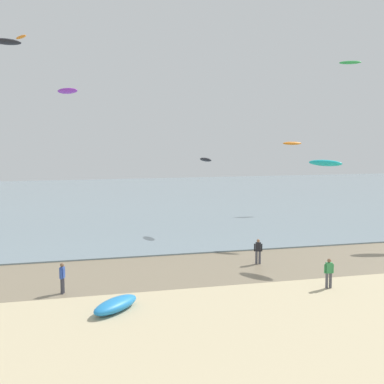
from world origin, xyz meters
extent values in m
cube|color=#84755B|center=(0.00, 21.97, 0.00)|extent=(120.00, 8.46, 0.01)
cube|color=gray|center=(0.00, 61.20, 0.05)|extent=(160.00, 70.00, 0.10)
cylinder|color=#4C4C56|center=(8.20, 22.11, 0.44)|extent=(0.16, 0.16, 0.88)
cylinder|color=#4C4C56|center=(8.00, 22.18, 0.44)|extent=(0.16, 0.16, 0.88)
cube|color=black|center=(8.10, 22.15, 1.18)|extent=(0.41, 0.33, 0.60)
sphere|color=#9E7051|center=(8.10, 22.15, 1.60)|extent=(0.22, 0.22, 0.22)
cylinder|color=black|center=(8.33, 22.07, 1.13)|extent=(0.09, 0.09, 0.52)
cylinder|color=black|center=(7.87, 22.23, 1.13)|extent=(0.09, 0.09, 0.52)
cylinder|color=#4C4C56|center=(9.89, 15.71, 0.44)|extent=(0.16, 0.16, 0.88)
cylinder|color=#4C4C56|center=(9.67, 15.74, 0.44)|extent=(0.16, 0.16, 0.88)
cube|color=#338C4C|center=(9.78, 15.73, 1.18)|extent=(0.39, 0.27, 0.60)
sphere|color=brown|center=(9.78, 15.73, 1.60)|extent=(0.22, 0.22, 0.22)
cylinder|color=#338C4C|center=(10.02, 15.69, 1.13)|extent=(0.09, 0.09, 0.52)
cylinder|color=#338C4C|center=(9.54, 15.76, 1.13)|extent=(0.09, 0.09, 0.52)
cylinder|color=#383842|center=(-4.89, 18.50, 0.44)|extent=(0.16, 0.16, 0.88)
cylinder|color=#383842|center=(-4.83, 18.71, 0.44)|extent=(0.16, 0.16, 0.88)
cube|color=#2D4CA5|center=(-4.86, 18.60, 1.18)|extent=(0.32, 0.41, 0.60)
sphere|color=brown|center=(-4.86, 18.60, 1.60)|extent=(0.22, 0.22, 0.22)
cylinder|color=#2D4CA5|center=(-4.93, 18.38, 1.13)|extent=(0.09, 0.09, 0.52)
cylinder|color=#2D4CA5|center=(-4.79, 18.83, 1.13)|extent=(0.09, 0.09, 0.52)
ellipsoid|color=#2384D1|center=(-2.40, 14.91, 0.32)|extent=(3.00, 3.07, 0.63)
ellipsoid|color=green|center=(20.42, 31.53, 15.08)|extent=(1.96, 1.55, 0.39)
ellipsoid|color=#19B2B7|center=(12.73, 21.72, 6.80)|extent=(2.01, 2.69, 0.59)
ellipsoid|color=orange|center=(21.20, 44.33, 7.84)|extent=(2.28, 0.79, 0.43)
ellipsoid|color=purple|center=(-3.40, 45.47, 13.23)|extent=(2.64, 3.23, 0.77)
ellipsoid|color=orange|center=(-7.80, 47.10, 18.67)|extent=(1.53, 2.08, 0.57)
ellipsoid|color=black|center=(8.18, 34.91, 6.54)|extent=(0.99, 2.16, 0.49)
ellipsoid|color=black|center=(-8.57, 36.68, 16.42)|extent=(2.70, 1.70, 0.64)
camera|label=1|loc=(-5.39, -10.57, 8.58)|focal=49.49mm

